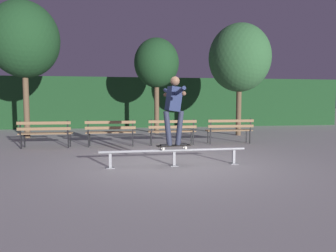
% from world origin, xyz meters
% --- Properties ---
extents(ground_plane, '(90.00, 90.00, 0.00)m').
position_xyz_m(ground_plane, '(0.00, 0.00, 0.00)').
color(ground_plane, '#ADAAA8').
extents(hedge_backdrop, '(24.00, 1.20, 2.76)m').
position_xyz_m(hedge_backdrop, '(0.00, 10.64, 1.38)').
color(hedge_backdrop, '#193D1E').
rests_on(hedge_backdrop, ground).
extents(grind_rail, '(3.37, 0.18, 0.39)m').
position_xyz_m(grind_rail, '(0.00, -0.19, 0.29)').
color(grind_rail, gray).
rests_on(grind_rail, ground).
extents(skateboard, '(0.80, 0.30, 0.09)m').
position_xyz_m(skateboard, '(-0.01, -0.19, 0.46)').
color(skateboard, black).
rests_on(skateboard, grind_rail).
extents(skateboarder, '(0.63, 1.40, 1.56)m').
position_xyz_m(skateboarder, '(-0.01, -0.19, 1.40)').
color(skateboarder, black).
rests_on(skateboarder, skateboard).
extents(park_bench_leftmost, '(1.61, 0.48, 0.88)m').
position_xyz_m(park_bench_leftmost, '(-3.48, 3.09, 0.54)').
color(park_bench_leftmost, black).
rests_on(park_bench_leftmost, ground).
extents(park_bench_left_center, '(1.61, 0.48, 0.88)m').
position_xyz_m(park_bench_left_center, '(-1.46, 3.09, 0.54)').
color(park_bench_left_center, black).
rests_on(park_bench_left_center, ground).
extents(park_bench_right_center, '(1.61, 0.48, 0.88)m').
position_xyz_m(park_bench_right_center, '(0.56, 3.09, 0.54)').
color(park_bench_right_center, black).
rests_on(park_bench_right_center, ground).
extents(park_bench_rightmost, '(1.61, 0.48, 0.88)m').
position_xyz_m(park_bench_rightmost, '(2.58, 3.09, 0.54)').
color(park_bench_rightmost, black).
rests_on(park_bench_rightmost, ground).
extents(tree_far_right, '(2.61, 2.61, 4.73)m').
position_xyz_m(tree_far_right, '(3.91, 5.58, 3.29)').
color(tree_far_right, brown).
rests_on(tree_far_right, ground).
extents(tree_behind_benches, '(2.02, 2.02, 4.30)m').
position_xyz_m(tree_behind_benches, '(0.55, 7.02, 3.16)').
color(tree_behind_benches, brown).
rests_on(tree_behind_benches, ground).
extents(tree_far_left, '(2.71, 2.71, 5.36)m').
position_xyz_m(tree_far_left, '(-4.80, 6.06, 3.85)').
color(tree_far_left, brown).
rests_on(tree_far_left, ground).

